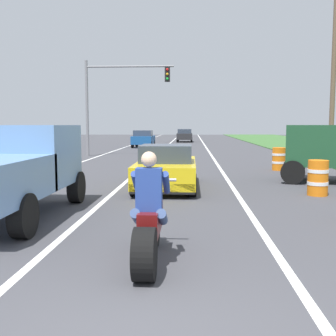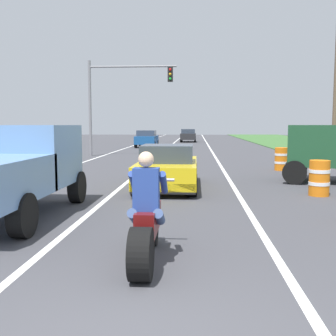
# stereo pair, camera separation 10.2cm
# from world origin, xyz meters

# --- Properties ---
(lane_stripe_left_solid) EXTENTS (0.14, 120.00, 0.01)m
(lane_stripe_left_solid) POSITION_xyz_m (-5.40, 20.00, 0.00)
(lane_stripe_left_solid) COLOR white
(lane_stripe_left_solid) RESTS_ON ground
(lane_stripe_right_solid) EXTENTS (0.14, 120.00, 0.01)m
(lane_stripe_right_solid) POSITION_xyz_m (1.80, 20.00, 0.00)
(lane_stripe_right_solid) COLOR white
(lane_stripe_right_solid) RESTS_ON ground
(lane_stripe_centre_dashed) EXTENTS (0.14, 120.00, 0.01)m
(lane_stripe_centre_dashed) POSITION_xyz_m (-1.80, 20.00, 0.00)
(lane_stripe_centre_dashed) COLOR white
(lane_stripe_centre_dashed) RESTS_ON ground
(motorcycle_with_rider) EXTENTS (0.70, 2.21, 1.62)m
(motorcycle_with_rider) POSITION_xyz_m (-0.11, 2.33, 0.59)
(motorcycle_with_rider) COLOR black
(motorcycle_with_rider) RESTS_ON ground
(sports_car_yellow) EXTENTS (1.84, 4.30, 1.37)m
(sports_car_yellow) POSITION_xyz_m (-0.30, 9.51, 0.63)
(sports_car_yellow) COLOR yellow
(sports_car_yellow) RESTS_ON ground
(pickup_truck_left_lane_light_blue) EXTENTS (2.02, 4.80, 1.98)m
(pickup_truck_left_lane_light_blue) POSITION_xyz_m (-3.33, 5.21, 1.11)
(pickup_truck_left_lane_light_blue) COLOR #6B93C6
(pickup_truck_left_lane_light_blue) RESTS_ON ground
(traffic_light_mast_near) EXTENTS (5.59, 0.34, 6.00)m
(traffic_light_mast_near) POSITION_xyz_m (-4.34, 22.58, 4.06)
(traffic_light_mast_near) COLOR gray
(traffic_light_mast_near) RESTS_ON ground
(utility_pole_roadside) EXTENTS (0.24, 0.24, 8.40)m
(utility_pole_roadside) POSITION_xyz_m (7.44, 17.67, 4.20)
(utility_pole_roadside) COLOR brown
(utility_pole_roadside) RESTS_ON ground
(construction_barrel_mid) EXTENTS (0.58, 0.58, 1.00)m
(construction_barrel_mid) POSITION_xyz_m (4.05, 8.38, 0.50)
(construction_barrel_mid) COLOR orange
(construction_barrel_mid) RESTS_ON ground
(construction_barrel_far) EXTENTS (0.58, 0.58, 1.00)m
(construction_barrel_far) POSITION_xyz_m (4.31, 14.87, 0.50)
(construction_barrel_far) COLOR orange
(construction_barrel_far) RESTS_ON ground
(distant_car_far_ahead) EXTENTS (1.80, 4.00, 1.50)m
(distant_car_far_ahead) POSITION_xyz_m (-3.79, 33.29, 0.77)
(distant_car_far_ahead) COLOR #194C8C
(distant_car_far_ahead) RESTS_ON ground
(distant_car_further_ahead) EXTENTS (1.80, 4.00, 1.50)m
(distant_car_further_ahead) POSITION_xyz_m (-0.29, 44.68, 0.77)
(distant_car_further_ahead) COLOR #262628
(distant_car_further_ahead) RESTS_ON ground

